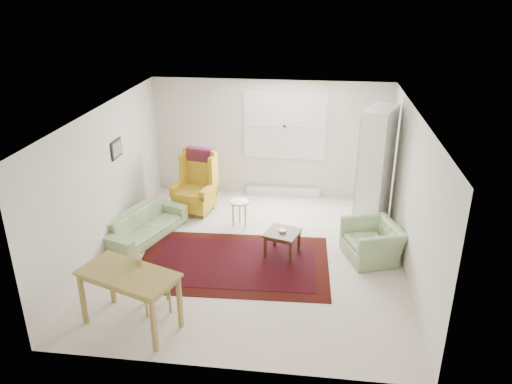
# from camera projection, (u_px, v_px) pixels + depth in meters

# --- Properties ---
(room) EXTENTS (5.04, 5.54, 2.51)m
(room) POSITION_uv_depth(u_px,v_px,m) (256.00, 183.00, 8.28)
(room) COLOR beige
(room) RESTS_ON ground
(rug) EXTENTS (3.23, 2.15, 0.03)m
(rug) POSITION_uv_depth(u_px,v_px,m) (234.00, 262.00, 8.32)
(rug) COLOR black
(rug) RESTS_ON ground
(sofa) EXTENTS (1.25, 1.91, 0.72)m
(sofa) POSITION_uv_depth(u_px,v_px,m) (144.00, 220.00, 9.03)
(sofa) COLOR #89A76F
(sofa) RESTS_ON ground
(armchair) EXTENTS (1.09, 1.17, 0.74)m
(armchair) POSITION_uv_depth(u_px,v_px,m) (373.00, 238.00, 8.36)
(armchair) COLOR #89A76F
(armchair) RESTS_ON ground
(wingback_chair) EXTENTS (0.87, 0.91, 1.27)m
(wingback_chair) POSITION_uv_depth(u_px,v_px,m) (194.00, 183.00, 9.93)
(wingback_chair) COLOR gold
(wingback_chair) RESTS_ON ground
(coffee_table) EXTENTS (0.66, 0.66, 0.44)m
(coffee_table) POSITION_uv_depth(u_px,v_px,m) (282.00, 243.00, 8.51)
(coffee_table) COLOR #412414
(coffee_table) RESTS_ON ground
(stool) EXTENTS (0.50, 0.50, 0.51)m
(stool) POSITION_uv_depth(u_px,v_px,m) (239.00, 213.00, 9.54)
(stool) COLOR white
(stool) RESTS_ON ground
(cabinet) EXTENTS (0.77, 1.02, 2.27)m
(cabinet) POSITION_uv_depth(u_px,v_px,m) (376.00, 168.00, 9.27)
(cabinet) COLOR white
(cabinet) RESTS_ON ground
(desk) EXTENTS (1.46, 1.07, 0.83)m
(desk) POSITION_uv_depth(u_px,v_px,m) (131.00, 299.00, 6.68)
(desk) COLOR #A18641
(desk) RESTS_ON ground
(desk_chair) EXTENTS (0.53, 0.53, 0.92)m
(desk_chair) POSITION_uv_depth(u_px,v_px,m) (155.00, 281.00, 7.01)
(desk_chair) COLOR #A18641
(desk_chair) RESTS_ON ground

